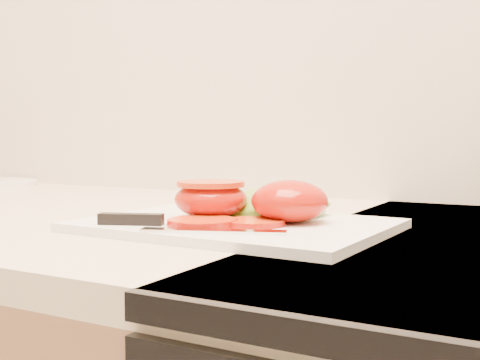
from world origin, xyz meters
The scene contains 8 objects.
cutting_board centered at (0.10, 1.61, 0.94)m, with size 0.33×0.24×0.01m, color white.
tomato_half_dome centered at (0.16, 1.63, 0.96)m, with size 0.08×0.08×0.05m, color #B11507.
tomato_half_cut centered at (0.06, 1.62, 0.96)m, with size 0.08×0.08×0.04m.
tomato_slice_0 centered at (0.09, 1.56, 0.94)m, with size 0.07×0.07×0.01m, color #D74E1D.
tomato_slice_1 centered at (0.14, 1.59, 0.94)m, with size 0.06×0.06×0.01m, color #D74E1D.
lettuce_leaf_0 centered at (0.09, 1.68, 0.95)m, with size 0.14×0.09×0.03m, color #87C233.
lettuce_leaf_1 centered at (0.13, 1.68, 0.95)m, with size 0.10×0.08×0.02m, color #87C233.
knife centered at (0.06, 1.53, 0.94)m, with size 0.21×0.07×0.01m.
Camera 1 is at (0.43, 1.03, 1.03)m, focal length 45.00 mm.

